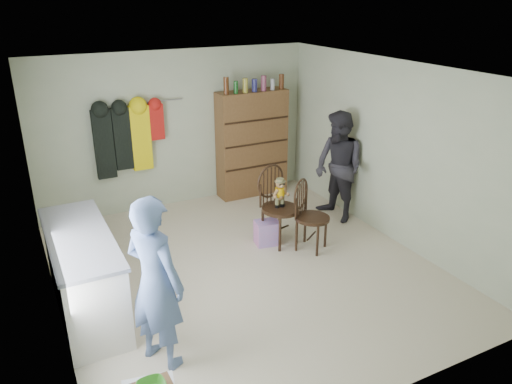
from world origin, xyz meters
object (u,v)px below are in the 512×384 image
counter (84,274)px  dresser (252,143)px  chair_front (278,200)px  chair_far (308,212)px

counter → dresser: 3.96m
chair_front → dresser: dresser is taller
chair_front → chair_far: bearing=-66.4°
chair_front → chair_far: (0.28, -0.35, -0.10)m
counter → chair_far: bearing=2.5°
counter → dresser: size_ratio=0.90×
chair_front → dresser: bearing=59.0°
chair_far → dresser: dresser is taller
chair_far → counter: bearing=147.9°
chair_front → dresser: 1.91m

